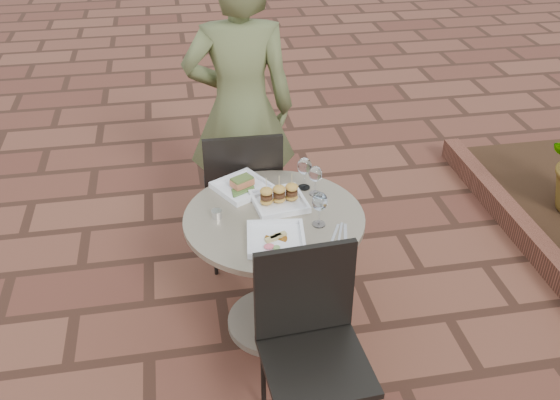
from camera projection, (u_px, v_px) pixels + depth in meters
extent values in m
plane|color=brown|center=(304.00, 336.00, 3.40)|extent=(60.00, 60.00, 0.00)
cylinder|color=gray|center=(275.00, 321.00, 3.47)|extent=(0.52, 0.52, 0.04)
cylinder|color=gray|center=(274.00, 275.00, 3.29)|extent=(0.08, 0.08, 0.70)
cylinder|color=gray|center=(274.00, 218.00, 3.09)|extent=(0.90, 0.90, 0.03)
cube|color=black|center=(242.00, 193.00, 3.79)|extent=(0.45, 0.45, 0.03)
cube|color=black|center=(244.00, 174.00, 3.48)|extent=(0.44, 0.04, 0.46)
cylinder|color=black|center=(269.00, 205.00, 4.09)|extent=(0.02, 0.02, 0.44)
cylinder|color=black|center=(211.00, 210.00, 4.04)|extent=(0.02, 0.02, 0.44)
cylinder|color=black|center=(277.00, 239.00, 3.78)|extent=(0.02, 0.02, 0.44)
cylinder|color=black|center=(215.00, 245.00, 3.73)|extent=(0.02, 0.02, 0.44)
cube|color=black|center=(316.00, 366.00, 2.63)|extent=(0.47, 0.47, 0.03)
cube|color=black|center=(305.00, 290.00, 2.66)|extent=(0.44, 0.06, 0.46)
cylinder|color=black|center=(263.00, 377.00, 2.88)|extent=(0.02, 0.02, 0.44)
cylinder|color=black|center=(342.00, 362.00, 2.95)|extent=(0.02, 0.02, 0.44)
imported|color=#545B32|center=(241.00, 110.00, 3.71)|extent=(0.69, 0.48, 1.81)
cube|color=white|center=(242.00, 188.00, 3.29)|extent=(0.35, 0.35, 0.01)
cube|color=#C86F46|center=(242.00, 182.00, 3.27)|extent=(0.13, 0.12, 0.04)
cube|color=#495A28|center=(242.00, 179.00, 3.26)|extent=(0.13, 0.11, 0.01)
cube|color=white|center=(279.00, 203.00, 3.17)|extent=(0.29, 0.29, 0.01)
cube|color=white|center=(276.00, 240.00, 2.90)|extent=(0.30, 0.30, 0.01)
ellipsoid|color=#E35D6D|center=(269.00, 246.00, 2.84)|extent=(0.05, 0.04, 0.02)
cylinder|color=white|center=(319.00, 224.00, 3.02)|extent=(0.06, 0.06, 0.00)
cylinder|color=white|center=(319.00, 217.00, 3.00)|extent=(0.01, 0.01, 0.08)
ellipsoid|color=white|center=(320.00, 202.00, 2.95)|extent=(0.08, 0.08, 0.10)
cylinder|color=white|center=(320.00, 202.00, 2.95)|extent=(0.06, 0.06, 0.04)
cylinder|color=white|center=(304.00, 187.00, 3.31)|extent=(0.06, 0.06, 0.00)
cylinder|color=white|center=(304.00, 181.00, 3.28)|extent=(0.01, 0.01, 0.08)
ellipsoid|color=white|center=(305.00, 166.00, 3.24)|extent=(0.08, 0.08, 0.10)
cylinder|color=white|center=(315.00, 193.00, 3.25)|extent=(0.06, 0.06, 0.00)
cylinder|color=white|center=(315.00, 187.00, 3.23)|extent=(0.01, 0.01, 0.07)
ellipsoid|color=white|center=(315.00, 174.00, 3.19)|extent=(0.07, 0.07, 0.09)
cylinder|color=silver|center=(217.00, 214.00, 3.06)|extent=(0.06, 0.06, 0.04)
cube|color=brown|center=(548.00, 260.00, 3.84)|extent=(0.12, 3.00, 0.15)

